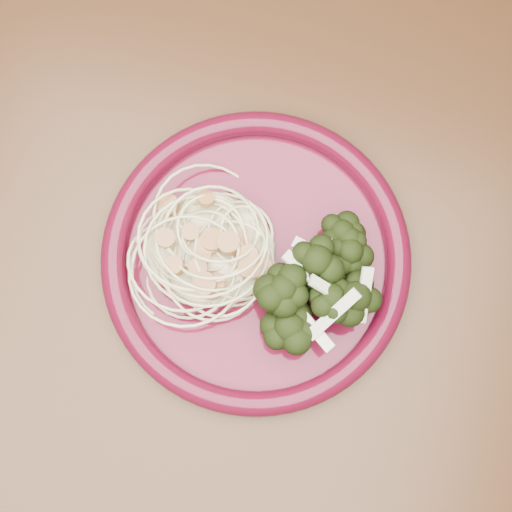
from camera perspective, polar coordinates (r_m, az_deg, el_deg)
The scene contains 6 objects.
dining_table at distance 0.74m, azimuth -6.21°, elevation 4.66°, with size 1.20×0.80×0.75m.
dinner_plate at distance 0.61m, azimuth 0.00°, elevation -0.19°, with size 0.29×0.29×0.02m.
spaghetti_pile at distance 0.61m, azimuth -3.76°, elevation 0.73°, with size 0.12×0.10×0.03m, color beige.
scallop_cluster at distance 0.58m, azimuth -3.95°, elevation 1.38°, with size 0.10×0.10×0.03m, color #B77C44, non-canonical shape.
broccoli_pile at distance 0.59m, azimuth 4.70°, elevation -0.76°, with size 0.08×0.14×0.05m, color black.
onion_garnish at distance 0.56m, azimuth 4.94°, elevation -0.18°, with size 0.06×0.09×0.05m, color beige, non-canonical shape.
Camera 1 is at (0.13, -0.18, 1.36)m, focal length 50.00 mm.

